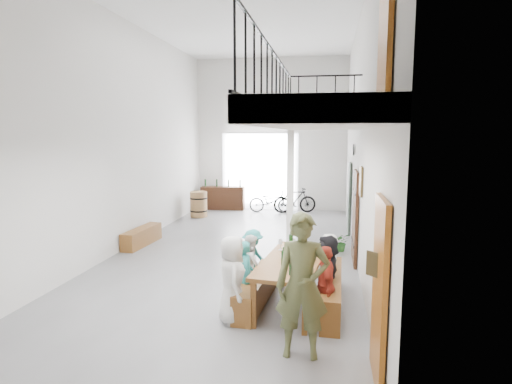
% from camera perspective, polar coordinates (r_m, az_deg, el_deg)
% --- Properties ---
extents(floor, '(12.00, 12.00, 0.00)m').
position_cam_1_polar(floor, '(10.24, -2.62, -8.05)').
color(floor, slate).
rests_on(floor, ground).
extents(room_walls, '(12.00, 12.00, 12.00)m').
position_cam_1_polar(room_walls, '(9.88, -2.75, 12.20)').
color(room_walls, silver).
rests_on(room_walls, ground).
extents(gateway_portal, '(2.80, 0.08, 2.80)m').
position_cam_1_polar(gateway_portal, '(15.82, 0.52, 2.74)').
color(gateway_portal, white).
rests_on(gateway_portal, ground).
extents(right_wall_decor, '(0.07, 8.28, 5.07)m').
position_cam_1_polar(right_wall_decor, '(7.85, 13.89, -0.13)').
color(right_wall_decor, '#994F11').
rests_on(right_wall_decor, ground).
extents(balcony, '(1.52, 5.62, 4.00)m').
position_cam_1_polar(balcony, '(6.50, 8.61, 9.21)').
color(balcony, white).
rests_on(balcony, ground).
extents(tasting_table, '(1.13, 2.26, 0.79)m').
position_cam_1_polar(tasting_table, '(7.00, 4.87, -9.57)').
color(tasting_table, brown).
rests_on(tasting_table, ground).
extents(bench_inner, '(0.47, 2.00, 0.46)m').
position_cam_1_polar(bench_inner, '(7.27, 0.17, -12.87)').
color(bench_inner, brown).
rests_on(bench_inner, ground).
extents(bench_wall, '(0.36, 2.24, 0.51)m').
position_cam_1_polar(bench_wall, '(7.22, 10.09, -12.89)').
color(bench_wall, brown).
rests_on(bench_wall, ground).
extents(tableware, '(0.60, 1.30, 0.35)m').
position_cam_1_polar(tableware, '(7.00, 5.13, -7.73)').
color(tableware, black).
rests_on(tableware, tasting_table).
extents(side_bench, '(0.44, 1.56, 0.43)m').
position_cam_1_polar(side_bench, '(11.21, -14.97, -5.76)').
color(side_bench, brown).
rests_on(side_bench, ground).
extents(oak_barrel, '(0.58, 0.58, 0.86)m').
position_cam_1_polar(oak_barrel, '(14.55, -7.65, -1.64)').
color(oak_barrel, '#8B603F').
rests_on(oak_barrel, ground).
extents(serving_counter, '(1.62, 0.54, 0.84)m').
position_cam_1_polar(serving_counter, '(15.93, -4.45, -0.80)').
color(serving_counter, '#371C0E').
rests_on(serving_counter, ground).
extents(counter_bottles, '(1.35, 0.19, 0.28)m').
position_cam_1_polar(counter_bottles, '(15.87, -4.47, 1.21)').
color(counter_bottles, black).
rests_on(counter_bottles, serving_counter).
extents(guest_left_a, '(0.59, 0.74, 1.31)m').
position_cam_1_polar(guest_left_a, '(6.46, -3.18, -11.55)').
color(guest_left_a, silver).
rests_on(guest_left_a, ground).
extents(guest_left_b, '(0.36, 0.46, 1.12)m').
position_cam_1_polar(guest_left_b, '(6.93, -1.37, -11.02)').
color(guest_left_b, teal).
rests_on(guest_left_b, ground).
extents(guest_left_c, '(0.51, 0.59, 1.05)m').
position_cam_1_polar(guest_left_c, '(7.58, -0.61, -9.61)').
color(guest_left_c, silver).
rests_on(guest_left_c, ground).
extents(guest_left_d, '(0.63, 0.79, 1.06)m').
position_cam_1_polar(guest_left_d, '(7.93, -0.44, -8.77)').
color(guest_left_d, teal).
rests_on(guest_left_d, ground).
extents(guest_right_a, '(0.38, 0.72, 1.18)m').
position_cam_1_polar(guest_right_a, '(6.48, 9.22, -12.16)').
color(guest_right_a, '#A32A1C').
rests_on(guest_right_a, ground).
extents(guest_right_b, '(0.44, 1.13, 1.20)m').
position_cam_1_polar(guest_right_b, '(7.06, 9.50, -10.43)').
color(guest_right_b, black).
rests_on(guest_right_b, ground).
extents(guest_right_c, '(0.36, 0.53, 1.06)m').
position_cam_1_polar(guest_right_c, '(7.73, 9.75, -9.34)').
color(guest_right_c, silver).
rests_on(guest_right_c, ground).
extents(host_standing, '(0.69, 0.46, 1.84)m').
position_cam_1_polar(host_standing, '(5.46, 6.21, -12.31)').
color(host_standing, '#494E2B').
rests_on(host_standing, ground).
extents(potted_plant, '(0.39, 0.34, 0.44)m').
position_cam_1_polar(potted_plant, '(10.48, 11.31, -6.58)').
color(potted_plant, '#1B4517').
rests_on(potted_plant, ground).
extents(bicycle_near, '(1.58, 0.62, 0.82)m').
position_cam_1_polar(bicycle_near, '(15.21, 2.01, -1.24)').
color(bicycle_near, black).
rests_on(bicycle_near, ground).
extents(bicycle_far, '(1.59, 0.87, 0.92)m').
position_cam_1_polar(bicycle_far, '(15.20, 5.20, -1.08)').
color(bicycle_far, black).
rests_on(bicycle_far, ground).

